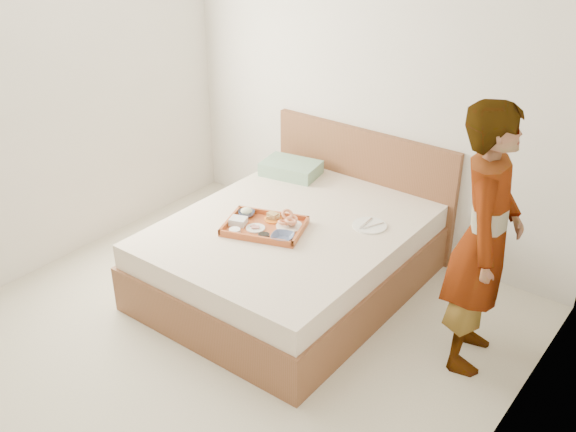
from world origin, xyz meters
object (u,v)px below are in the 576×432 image
(tray, at_px, (265,226))
(person, at_px, (484,240))
(bed, at_px, (291,255))
(dinner_plate, at_px, (370,226))

(tray, relative_size, person, 0.32)
(bed, relative_size, person, 1.17)
(bed, xyz_separation_m, dinner_plate, (0.47, 0.31, 0.27))
(bed, bearing_deg, tray, -118.59)
(tray, height_order, dinner_plate, tray)
(dinner_plate, bearing_deg, bed, -146.74)
(tray, distance_m, person, 1.53)
(dinner_plate, relative_size, person, 0.14)
(dinner_plate, bearing_deg, person, -15.30)
(tray, relative_size, dinner_plate, 2.22)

